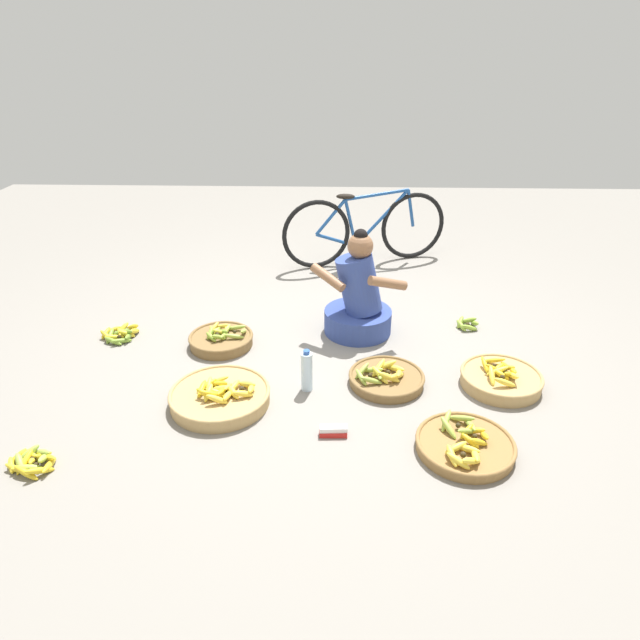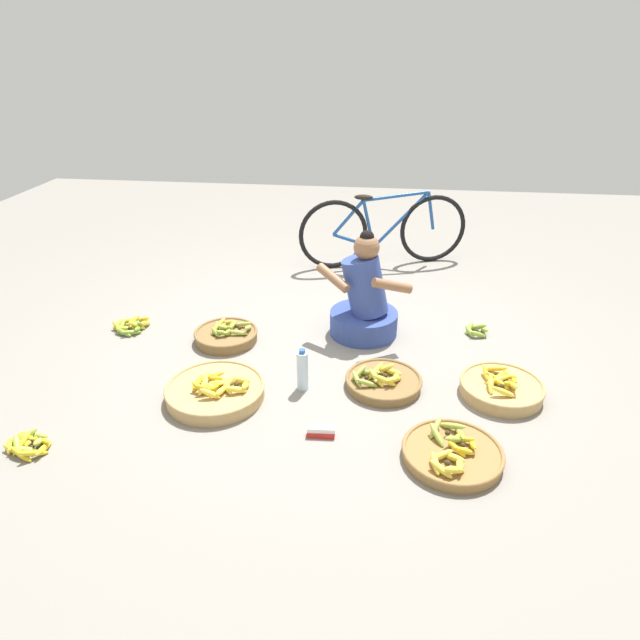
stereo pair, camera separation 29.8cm
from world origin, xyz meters
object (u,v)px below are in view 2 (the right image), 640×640
Objects in this scene: banana_basket_back_right at (501,388)px; vendor_woman_front at (364,302)px; bicycle_leaning at (384,230)px; banana_basket_back_left at (383,381)px; banana_basket_front_center at (215,391)px; packet_carton_stack at (321,431)px; loose_bananas_mid_left at (28,444)px; water_bottle at (303,370)px; loose_bananas_front_right at (131,325)px; loose_bananas_back_center at (476,330)px; banana_basket_near_bicycle at (226,335)px; banana_basket_front_left at (452,453)px.

vendor_woman_front is at bearing 141.90° from banana_basket_back_right.
bicycle_leaning is 3.25× the size of banana_basket_back_left.
banana_basket_front_center reaches higher than packet_carton_stack.
loose_bananas_mid_left is 1.63m from water_bottle.
bicycle_leaning is 2.56m from loose_bananas_front_right.
packet_carton_stack is at bearing -127.41° from loose_bananas_back_center.
banana_basket_near_bicycle is 1.33m from packet_carton_stack.
water_bottle is (1.43, 0.77, 0.11)m from loose_bananas_mid_left.
banana_basket_back_right is at bearing -13.75° from banana_basket_near_bicycle.
bicycle_leaning is at bearing 91.45° from banana_basket_back_left.
banana_basket_front_center is at bearing 33.67° from loose_bananas_mid_left.
loose_bananas_back_center is at bearing 77.99° from banana_basket_front_left.
banana_basket_back_left is (0.17, -0.72, -0.22)m from vendor_woman_front.
banana_basket_front_left is 0.74m from packet_carton_stack.
banana_basket_front_center is at bearing 157.68° from packet_carton_stack.
loose_bananas_front_right is at bearing -175.21° from vendor_woman_front.
water_bottle reaches higher than banana_basket_back_left.
banana_basket_front_center is 1.19× the size of banana_basket_back_right.
banana_basket_near_bicycle is at bearing 166.25° from banana_basket_back_right.
loose_bananas_mid_left is at bearing -175.15° from banana_basket_front_left.
vendor_woman_front reaches higher than banana_basket_front_center.
banana_basket_front_center reaches higher than banana_basket_near_bicycle.
banana_basket_back_left is 2.70× the size of loose_bananas_back_center.
banana_basket_back_left is at bearing 9.17° from water_bottle.
banana_basket_near_bicycle is 1.57× the size of loose_bananas_front_right.
loose_bananas_mid_left is 1.64m from packet_carton_stack.
banana_basket_front_center is at bearing -132.12° from vendor_woman_front.
vendor_woman_front is at bearing 47.88° from banana_basket_front_center.
banana_basket_near_bicycle is 1.63× the size of loose_bananas_mid_left.
banana_basket_back_left is at bearing -179.99° from banana_basket_back_right.
water_bottle reaches higher than banana_basket_front_left.
bicycle_leaning is 10.04× the size of packet_carton_stack.
banana_basket_back_left is 1.66× the size of loose_bananas_front_right.
packet_carton_stack is (-1.04, -1.36, -0.00)m from loose_bananas_back_center.
water_bottle reaches higher than loose_bananas_front_right.
banana_basket_back_left is at bearing -16.03° from loose_bananas_front_right.
banana_basket_front_center is (-1.00, -2.47, -0.30)m from bicycle_leaning.
water_bottle reaches higher than loose_bananas_back_center.
water_bottle is 1.79× the size of packet_carton_stack.
banana_basket_back_left is 1.07m from loose_bananas_back_center.
banana_basket_front_left is 3.37× the size of packet_carton_stack.
banana_basket_front_left reaches higher than loose_bananas_back_center.
banana_basket_front_left is at bearing 4.85° from loose_bananas_mid_left.
banana_basket_near_bicycle is at bearing -166.36° from vendor_woman_front.
banana_basket_front_center is 0.57m from water_bottle.
bicycle_leaning is 5.60× the size of water_bottle.
vendor_woman_front is 1.31m from packet_carton_stack.
loose_bananas_mid_left is at bearing -162.45° from banana_basket_back_right.
loose_bananas_front_right is (-2.74, 0.57, -0.02)m from banana_basket_back_right.
vendor_woman_front reaches higher than water_bottle.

